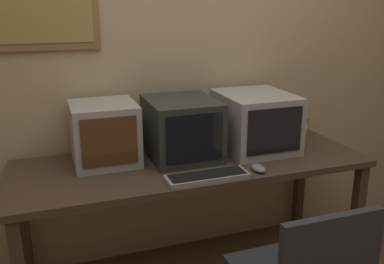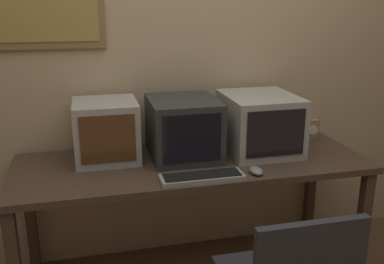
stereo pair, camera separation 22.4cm
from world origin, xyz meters
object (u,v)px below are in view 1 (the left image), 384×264
(monitor_left, at_px, (104,133))
(keyboard_main, at_px, (207,176))
(mouse_near_keyboard, at_px, (258,168))
(desk_clock, at_px, (302,126))
(monitor_right, at_px, (255,121))
(monitor_center, at_px, (182,128))

(monitor_left, xyz_separation_m, keyboard_main, (0.44, -0.40, -0.15))
(mouse_near_keyboard, bearing_deg, desk_clock, 39.58)
(monitor_left, bearing_deg, keyboard_main, -42.75)
(monitor_left, relative_size, mouse_near_keyboard, 3.43)
(desk_clock, bearing_deg, keyboard_main, -151.17)
(keyboard_main, bearing_deg, desk_clock, 28.83)
(monitor_left, relative_size, keyboard_main, 0.86)
(monitor_right, relative_size, desk_clock, 3.73)
(desk_clock, bearing_deg, monitor_right, -162.66)
(monitor_center, bearing_deg, desk_clock, 7.53)
(monitor_center, distance_m, keyboard_main, 0.38)
(monitor_right, xyz_separation_m, desk_clock, (0.41, 0.13, -0.10))
(monitor_center, bearing_deg, monitor_right, -1.95)
(monitor_left, height_order, keyboard_main, monitor_left)
(keyboard_main, bearing_deg, monitor_left, 137.25)
(monitor_right, height_order, desk_clock, monitor_right)
(keyboard_main, distance_m, mouse_near_keyboard, 0.28)
(monitor_right, distance_m, mouse_near_keyboard, 0.40)
(keyboard_main, xyz_separation_m, desk_clock, (0.85, 0.47, 0.05))
(monitor_center, height_order, mouse_near_keyboard, monitor_center)
(keyboard_main, height_order, desk_clock, desk_clock)
(monitor_left, bearing_deg, desk_clock, 2.82)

